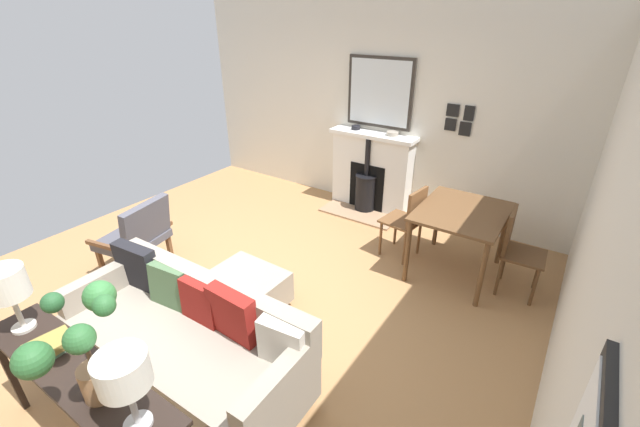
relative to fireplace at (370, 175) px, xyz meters
name	(u,v)px	position (x,y,z in m)	size (l,w,h in m)	color
ground_plane	(226,302)	(2.69, -0.17, -0.51)	(5.82, 5.58, 0.01)	#A87A4C
wall_back	(602,281)	(2.69, 2.63, 0.88)	(5.82, 0.12, 2.77)	silver
wall_left	(370,108)	(-0.22, -0.17, 0.88)	(0.12, 5.58, 2.77)	silver
fireplace	(370,175)	(0.00, 0.00, 0.00)	(0.67, 1.21, 1.11)	#9E7A5B
mirror_over_mantel	(380,93)	(-0.13, 0.00, 1.12)	(0.04, 0.92, 0.90)	#2D2823
mantel_bowl_near	(356,127)	(-0.04, -0.28, 0.63)	(0.12, 0.12, 0.06)	black
mantel_bowl_far	(392,133)	(-0.04, 0.27, 0.63)	(0.16, 0.16, 0.05)	#9E9384
sofa	(188,339)	(3.47, 0.28, -0.14)	(0.81, 1.97, 0.85)	#B2B2B7
ottoman	(245,290)	(2.68, 0.10, -0.26)	(0.64, 0.69, 0.40)	#B2B2B7
armchair_accent	(138,234)	(2.81, -1.28, -0.03)	(0.77, 0.71, 0.85)	brown
console_table	(79,382)	(4.22, 0.29, 0.14)	(0.33, 1.63, 0.74)	black
table_lamp_near_end	(6,285)	(4.22, -0.32, 0.57)	(0.24, 0.24, 0.45)	beige
table_lamp_far_end	(123,374)	(4.22, 0.90, 0.58)	(0.24, 0.24, 0.45)	#B2B2B7
potted_plant	(78,343)	(4.24, 0.57, 0.61)	(0.53, 0.43, 0.62)	#99704C
book_stack	(49,346)	(4.22, 0.03, 0.27)	(0.28, 0.22, 0.08)	#4C7056
dining_table	(461,219)	(0.93, 1.53, 0.15)	(1.01, 0.84, 0.75)	brown
dining_chair_near_fireplace	(409,217)	(0.94, 0.97, 0.01)	(0.45, 0.45, 0.87)	brown
dining_chair_by_back_wall	(516,246)	(0.93, 2.08, 0.01)	(0.42, 0.42, 0.88)	brown
photo_gallery_row	(459,119)	(-0.15, 1.07, 0.91)	(0.02, 0.33, 0.36)	black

